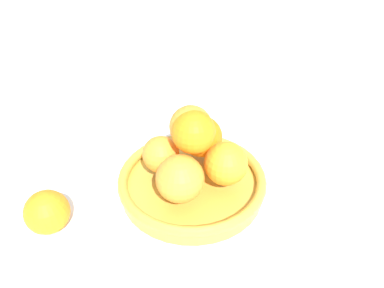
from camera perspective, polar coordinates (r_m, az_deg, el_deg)
ground_plane at (r=0.73m, az=-0.00°, el=-6.93°), size 4.00×4.00×0.00m
fruit_bowl at (r=0.71m, az=-0.00°, el=-5.77°), size 0.28×0.28×0.04m
orange_pile at (r=0.66m, az=0.21°, el=-0.86°), size 0.19×0.18×0.14m
stray_orange at (r=0.68m, az=-21.21°, el=-9.63°), size 0.08×0.08×0.08m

